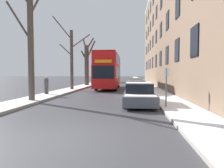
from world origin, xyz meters
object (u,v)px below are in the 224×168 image
Objects in this scene: parked_car_0 at (139,95)px; parked_car_2 at (135,85)px; parked_car_3 at (134,83)px; parked_car_1 at (136,88)px; bare_tree_left_1 at (71,57)px; bare_tree_left_0 at (30,40)px; bare_tree_left_2 at (87,63)px; oncoming_van at (115,77)px; street_sign_post at (166,86)px; pedestrian_left_sidewalk at (46,85)px; double_decker_bus at (109,69)px.

parked_car_0 is 10.75m from parked_car_2.
parked_car_1 is at bearing -90.00° from parked_car_3.
bare_tree_left_1 reaches higher than parked_car_0.
parked_car_1 is (7.38, -4.88, -3.21)m from bare_tree_left_1.
bare_tree_left_2 is (-0.18, 18.37, -0.55)m from bare_tree_left_0.
bare_tree_left_2 reaches higher than oncoming_van.
bare_tree_left_2 is at bearing -104.97° from oncoming_van.
bare_tree_left_1 reaches higher than parked_car_1.
parked_car_1 is 1.82× the size of street_sign_post.
parked_car_3 is 15.01m from pedestrian_left_sidewalk.
bare_tree_left_2 is at bearing -115.79° from pedestrian_left_sidewalk.
bare_tree_left_1 is 13.17m from parked_car_0.
double_decker_bus is 2.56× the size of parked_car_1.
bare_tree_left_1 is at bearing 90.84° from bare_tree_left_0.
bare_tree_left_2 is 0.75× the size of double_decker_bus.
parked_car_0 is 2.14m from street_sign_post.
oncoming_van reaches higher than parked_car_0.
double_decker_bus is at bearing 103.99° from parked_car_0.
oncoming_van is at bearing 75.03° from bare_tree_left_2.
parked_car_0 is at bearing -83.14° from oncoming_van.
double_decker_bus is at bearing 36.39° from bare_tree_left_1.
bare_tree_left_1 is 5.19m from double_decker_bus.
double_decker_bus is at bearing -130.39° from parked_car_3.
bare_tree_left_0 is at bearing 175.89° from parked_car_0.
parked_car_1 reaches higher than parked_car_3.
double_decker_bus reaches higher than parked_car_2.
parked_car_1 is (0.00, 5.54, -0.00)m from parked_car_0.
double_decker_bus is 4.65m from parked_car_2.
pedestrian_left_sidewalk is at bearing -117.37° from double_decker_bus.
parked_car_2 is (7.41, -8.14, -2.99)m from bare_tree_left_2.
parked_car_3 is 18.89m from street_sign_post.
bare_tree_left_1 reaches higher than pedestrian_left_sidewalk.
parked_car_1 is 0.93× the size of parked_car_2.
parked_car_2 is (3.34, -2.65, -1.85)m from double_decker_bus.
parked_car_3 is 1.99× the size of street_sign_post.
parked_car_2 is 2.52× the size of pedestrian_left_sidewalk.
parked_car_2 is at bearing 96.45° from street_sign_post.
oncoming_van is (3.37, 31.62, -3.04)m from bare_tree_left_0.
bare_tree_left_2 reaches higher than parked_car_0.
bare_tree_left_0 is at bearing -89.16° from bare_tree_left_1.
bare_tree_left_1 reaches higher than double_decker_bus.
bare_tree_left_0 is at bearing -106.81° from double_decker_bus.
street_sign_post is at bearing -85.79° from parked_car_3.
oncoming_van is (-3.87, 32.14, 0.51)m from parked_car_0.
bare_tree_left_0 is 5.24m from pedestrian_left_sidewalk.
bare_tree_left_2 is 15.55m from parked_car_1.
parked_car_3 is (7.23, 16.81, -3.58)m from bare_tree_left_0.
parked_car_0 reaches higher than parked_car_3.
parked_car_3 is 15.32m from oncoming_van.
parked_car_3 is (0.00, 6.58, -0.03)m from parked_car_2.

